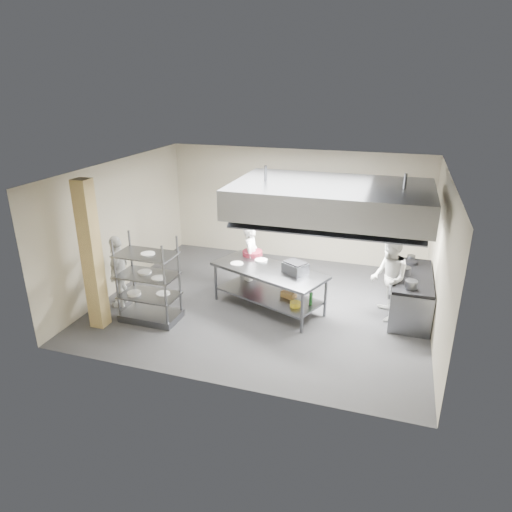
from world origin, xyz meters
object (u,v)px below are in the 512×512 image
(cooking_range, at_px, (410,296))
(chef_head, at_px, (251,258))
(chef_plating, at_px, (119,271))
(chef_line, at_px, (389,278))
(pass_rack, at_px, (148,280))
(griddle, at_px, (295,268))
(island, at_px, (269,289))
(stockpot, at_px, (405,271))

(cooking_range, xyz_separation_m, chef_head, (-3.56, 0.07, 0.40))
(cooking_range, height_order, chef_head, chef_head)
(chef_plating, bearing_deg, chef_line, 85.81)
(pass_rack, xyz_separation_m, griddle, (2.77, 1.19, 0.13))
(cooking_range, distance_m, chef_plating, 6.27)
(cooking_range, xyz_separation_m, griddle, (-2.35, -0.68, 0.60))
(island, bearing_deg, stockpot, 33.81)
(chef_line, xyz_separation_m, chef_plating, (-5.60, -1.16, -0.09))
(cooking_range, height_order, stockpot, stockpot)
(cooking_range, xyz_separation_m, stockpot, (-0.17, -0.04, 0.56))
(pass_rack, relative_size, chef_plating, 1.12)
(chef_line, distance_m, griddle, 1.91)
(chef_head, relative_size, chef_plating, 1.03)
(island, bearing_deg, griddle, 17.44)
(island, xyz_separation_m, chef_head, (-0.63, 0.72, 0.36))
(chef_line, bearing_deg, chef_plating, -90.52)
(chef_line, relative_size, griddle, 3.84)
(griddle, relative_size, stockpot, 1.96)
(chef_head, xyz_separation_m, griddle, (1.21, -0.76, 0.20))
(chef_line, relative_size, stockpot, 7.53)
(chef_head, bearing_deg, cooking_range, -99.79)
(pass_rack, relative_size, griddle, 3.85)
(pass_rack, bearing_deg, chef_plating, 157.52)
(cooking_range, distance_m, stockpot, 0.59)
(island, height_order, griddle, griddle)
(island, bearing_deg, chef_plating, -143.88)
(chef_head, xyz_separation_m, chef_plating, (-2.52, -1.54, -0.02))
(chef_plating, bearing_deg, pass_rack, 51.11)
(cooking_range, relative_size, chef_plating, 1.25)
(cooking_range, bearing_deg, pass_rack, -159.90)
(cooking_range, bearing_deg, island, -167.63)
(chef_head, bearing_deg, stockpot, -100.55)
(chef_plating, distance_m, stockpot, 6.08)
(cooking_range, relative_size, stockpot, 8.46)
(stockpot, bearing_deg, griddle, -163.55)
(island, height_order, chef_plating, chef_plating)
(pass_rack, distance_m, cooking_range, 5.47)
(griddle, bearing_deg, chef_plating, -137.16)
(chef_head, bearing_deg, pass_rack, 132.74)
(pass_rack, relative_size, chef_head, 1.09)
(pass_rack, xyz_separation_m, cooking_range, (5.12, 1.87, -0.47))
(stockpot, bearing_deg, cooking_range, 13.57)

